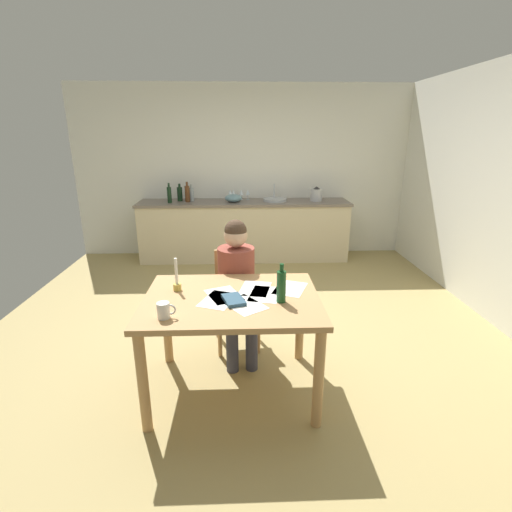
# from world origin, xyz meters

# --- Properties ---
(ground_plane) EXTENTS (5.20, 5.20, 0.04)m
(ground_plane) POSITION_xyz_m (0.00, 0.00, -0.02)
(ground_plane) COLOR tan
(wall_back) EXTENTS (5.20, 0.12, 2.60)m
(wall_back) POSITION_xyz_m (0.00, 2.60, 1.30)
(wall_back) COLOR silver
(wall_back) RESTS_ON ground
(kitchen_counter) EXTENTS (3.18, 0.64, 0.90)m
(kitchen_counter) POSITION_xyz_m (0.00, 2.24, 0.45)
(kitchen_counter) COLOR beige
(kitchen_counter) RESTS_ON ground
(dining_table) EXTENTS (1.25, 0.93, 0.77)m
(dining_table) POSITION_xyz_m (-0.11, -1.00, 0.66)
(dining_table) COLOR tan
(dining_table) RESTS_ON ground
(chair_at_table) EXTENTS (0.44, 0.44, 0.88)m
(chair_at_table) POSITION_xyz_m (-0.10, -0.30, 0.49)
(chair_at_table) COLOR tan
(chair_at_table) RESTS_ON ground
(person_seated) EXTENTS (0.36, 0.61, 1.19)m
(person_seated) POSITION_xyz_m (-0.08, -0.44, 0.68)
(person_seated) COLOR brown
(person_seated) RESTS_ON ground
(coffee_mug) EXTENTS (0.12, 0.08, 0.10)m
(coffee_mug) POSITION_xyz_m (-0.53, -1.30, 0.82)
(coffee_mug) COLOR white
(coffee_mug) RESTS_ON dining_table
(candlestick) EXTENTS (0.06, 0.06, 0.25)m
(candlestick) POSITION_xyz_m (-0.52, -0.86, 0.84)
(candlestick) COLOR gold
(candlestick) RESTS_ON dining_table
(book_magazine) EXTENTS (0.18, 0.23, 0.03)m
(book_magazine) POSITION_xyz_m (-0.10, -1.08, 0.78)
(book_magazine) COLOR #2B4B61
(book_magazine) RESTS_ON dining_table
(paper_letter) EXTENTS (0.31, 0.36, 0.00)m
(paper_letter) POSITION_xyz_m (-0.17, -0.96, 0.77)
(paper_letter) COLOR white
(paper_letter) RESTS_ON dining_table
(paper_bill) EXTENTS (0.27, 0.34, 0.00)m
(paper_bill) POSITION_xyz_m (0.13, -0.96, 0.77)
(paper_bill) COLOR white
(paper_bill) RESTS_ON dining_table
(paper_envelope) EXTENTS (0.34, 0.36, 0.00)m
(paper_envelope) POSITION_xyz_m (-0.02, -1.13, 0.77)
(paper_envelope) COLOR white
(paper_envelope) RESTS_ON dining_table
(paper_receipt) EXTENTS (0.30, 0.35, 0.00)m
(paper_receipt) POSITION_xyz_m (0.32, -0.86, 0.77)
(paper_receipt) COLOR white
(paper_receipt) RESTS_ON dining_table
(paper_notice) EXTENTS (0.27, 0.33, 0.00)m
(paper_notice) POSITION_xyz_m (0.06, -0.85, 0.77)
(paper_notice) COLOR white
(paper_notice) RESTS_ON dining_table
(paper_flyer) EXTENTS (0.30, 0.35, 0.00)m
(paper_flyer) POSITION_xyz_m (-0.20, -1.05, 0.77)
(paper_flyer) COLOR white
(paper_flyer) RESTS_ON dining_table
(wine_bottle_on_table) EXTENTS (0.06, 0.06, 0.28)m
(wine_bottle_on_table) POSITION_xyz_m (0.23, -1.09, 0.89)
(wine_bottle_on_table) COLOR #194C23
(wine_bottle_on_table) RESTS_ON dining_table
(sink_unit) EXTENTS (0.36, 0.36, 0.24)m
(sink_unit) POSITION_xyz_m (0.47, 2.24, 0.92)
(sink_unit) COLOR #B2B7BC
(sink_unit) RESTS_ON kitchen_counter
(bottle_oil) EXTENTS (0.06, 0.06, 0.29)m
(bottle_oil) POSITION_xyz_m (-1.10, 2.15, 1.02)
(bottle_oil) COLOR black
(bottle_oil) RESTS_ON kitchen_counter
(bottle_vinegar) EXTENTS (0.08, 0.08, 0.26)m
(bottle_vinegar) POSITION_xyz_m (-0.97, 2.32, 1.01)
(bottle_vinegar) COLOR black
(bottle_vinegar) RESTS_ON kitchen_counter
(bottle_wine_red) EXTENTS (0.07, 0.07, 0.30)m
(bottle_wine_red) POSITION_xyz_m (-0.85, 2.23, 1.03)
(bottle_wine_red) COLOR #593319
(bottle_wine_red) RESTS_ON kitchen_counter
(bottle_sauce) EXTENTS (0.07, 0.07, 0.25)m
(bottle_sauce) POSITION_xyz_m (-0.79, 2.29, 1.01)
(bottle_sauce) COLOR #8C999E
(bottle_sauce) RESTS_ON kitchen_counter
(mixing_bowl) EXTENTS (0.26, 0.26, 0.12)m
(mixing_bowl) POSITION_xyz_m (-0.16, 2.19, 0.96)
(mixing_bowl) COLOR #668C99
(mixing_bowl) RESTS_ON kitchen_counter
(stovetop_kettle) EXTENTS (0.18, 0.18, 0.22)m
(stovetop_kettle) POSITION_xyz_m (1.10, 2.24, 1.00)
(stovetop_kettle) COLOR #B7BABF
(stovetop_kettle) RESTS_ON kitchen_counter
(wine_glass_near_sink) EXTENTS (0.07, 0.07, 0.15)m
(wine_glass_near_sink) POSITION_xyz_m (0.06, 2.39, 1.01)
(wine_glass_near_sink) COLOR silver
(wine_glass_near_sink) RESTS_ON kitchen_counter
(wine_glass_by_kettle) EXTENTS (0.07, 0.07, 0.15)m
(wine_glass_by_kettle) POSITION_xyz_m (-0.04, 2.39, 1.01)
(wine_glass_by_kettle) COLOR silver
(wine_glass_by_kettle) RESTS_ON kitchen_counter
(wine_glass_back_left) EXTENTS (0.07, 0.07, 0.15)m
(wine_glass_back_left) POSITION_xyz_m (-0.16, 2.39, 1.01)
(wine_glass_back_left) COLOR silver
(wine_glass_back_left) RESTS_ON kitchen_counter
(wine_glass_back_right) EXTENTS (0.07, 0.07, 0.15)m
(wine_glass_back_right) POSITION_xyz_m (-0.21, 2.39, 1.01)
(wine_glass_back_right) COLOR silver
(wine_glass_back_right) RESTS_ON kitchen_counter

